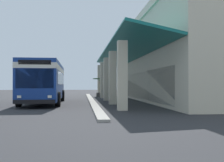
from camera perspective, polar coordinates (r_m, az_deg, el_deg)
The scene contains 5 objects.
ground at distance 25.86m, azimuth 5.97°, elevation -3.99°, with size 120.00×120.00×0.00m, color #2D2D30.
curb_strip at distance 26.94m, azimuth -4.13°, elevation -3.73°, with size 31.41×0.50×0.12m, color #9E998E.
plaza_building at distance 28.97m, azimuth 15.33°, elevation 4.15°, with size 26.48×14.01×7.84m.
transit_bus at distance 23.51m, azimuth -13.11°, elevation 0.22°, with size 11.26×2.99×3.34m.
potted_palm at distance 35.37m, azimuth -2.33°, elevation -2.26°, with size 1.72×1.89×2.31m.
Camera 1 is at (25.26, 2.66, 1.46)m, focal length 46.55 mm.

